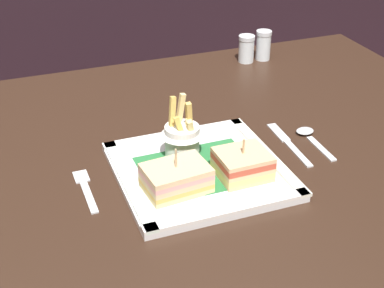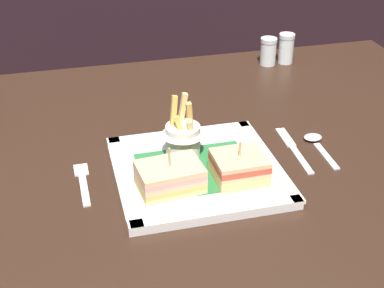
% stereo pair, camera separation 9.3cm
% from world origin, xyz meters
% --- Properties ---
extents(dining_table, '(1.28, 0.92, 0.73)m').
position_xyz_m(dining_table, '(0.00, 0.00, 0.64)').
color(dining_table, '#321F15').
rests_on(dining_table, ground_plane).
extents(square_plate, '(0.27, 0.27, 0.02)m').
position_xyz_m(square_plate, '(0.00, -0.07, 0.74)').
color(square_plate, white).
rests_on(square_plate, dining_table).
extents(sandwich_half_left, '(0.11, 0.08, 0.08)m').
position_xyz_m(sandwich_half_left, '(-0.06, -0.12, 0.76)').
color(sandwich_half_left, '#DAC288').
rests_on(sandwich_half_left, square_plate).
extents(sandwich_half_right, '(0.09, 0.08, 0.07)m').
position_xyz_m(sandwich_half_right, '(0.06, -0.12, 0.76)').
color(sandwich_half_right, '#E3B27D').
rests_on(sandwich_half_right, square_plate).
extents(fries_cup, '(0.08, 0.08, 0.11)m').
position_xyz_m(fries_cup, '(-0.01, -0.02, 0.78)').
color(fries_cup, white).
rests_on(fries_cup, square_plate).
extents(fork, '(0.02, 0.13, 0.00)m').
position_xyz_m(fork, '(-0.19, -0.05, 0.73)').
color(fork, silver).
rests_on(fork, dining_table).
extents(knife, '(0.02, 0.17, 0.00)m').
position_xyz_m(knife, '(0.20, -0.03, 0.73)').
color(knife, silver).
rests_on(knife, dining_table).
extents(spoon, '(0.04, 0.12, 0.01)m').
position_xyz_m(spoon, '(0.24, -0.03, 0.73)').
color(spoon, silver).
rests_on(spoon, dining_table).
extents(salt_shaker, '(0.04, 0.04, 0.07)m').
position_xyz_m(salt_shaker, '(0.30, 0.37, 0.76)').
color(salt_shaker, silver).
rests_on(salt_shaker, dining_table).
extents(pepper_shaker, '(0.04, 0.04, 0.07)m').
position_xyz_m(pepper_shaker, '(0.35, 0.37, 0.76)').
color(pepper_shaker, silver).
rests_on(pepper_shaker, dining_table).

